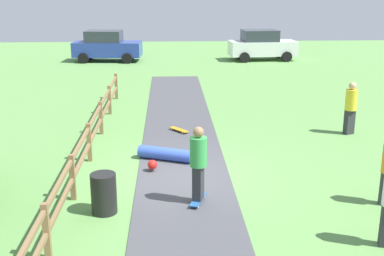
% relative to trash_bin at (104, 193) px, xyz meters
% --- Properties ---
extents(ground_plane, '(60.00, 60.00, 0.00)m').
position_rel_trash_bin_xyz_m(ground_plane, '(1.80, 2.01, -0.45)').
color(ground_plane, '#60934C').
extents(asphalt_path, '(2.40, 28.00, 0.02)m').
position_rel_trash_bin_xyz_m(asphalt_path, '(1.80, 2.01, -0.44)').
color(asphalt_path, '#47474C').
rests_on(asphalt_path, ground_plane).
extents(wooden_fence, '(0.12, 18.12, 1.10)m').
position_rel_trash_bin_xyz_m(wooden_fence, '(-0.80, 2.01, 0.22)').
color(wooden_fence, olive).
rests_on(wooden_fence, ground_plane).
extents(trash_bin, '(0.56, 0.56, 0.90)m').
position_rel_trash_bin_xyz_m(trash_bin, '(0.00, 0.00, 0.00)').
color(trash_bin, black).
rests_on(trash_bin, ground_plane).
extents(skater_riding, '(0.48, 0.82, 1.80)m').
position_rel_trash_bin_xyz_m(skater_riding, '(2.08, 0.37, 0.57)').
color(skater_riding, '#265999').
rests_on(skater_riding, asphalt_path).
extents(skater_fallen, '(1.59, 1.43, 0.36)m').
position_rel_trash_bin_xyz_m(skater_fallen, '(1.30, 3.15, -0.25)').
color(skater_fallen, blue).
rests_on(skater_fallen, asphalt_path).
extents(skateboard_loose, '(0.65, 0.75, 0.08)m').
position_rel_trash_bin_xyz_m(skateboard_loose, '(1.77, 5.95, -0.36)').
color(skateboard_loose, '#BF8C19').
rests_on(skateboard_loose, asphalt_path).
extents(bystander_yellow, '(0.50, 0.50, 1.75)m').
position_rel_trash_bin_xyz_m(bystander_yellow, '(7.40, 5.49, 0.51)').
color(bystander_yellow, '#2D2D33').
rests_on(bystander_yellow, ground_plane).
extents(parked_car_white, '(4.31, 2.23, 1.92)m').
position_rel_trash_bin_xyz_m(parked_car_white, '(7.42, 21.52, 0.51)').
color(parked_car_white, silver).
rests_on(parked_car_white, ground_plane).
extents(parked_car_blue, '(4.32, 2.26, 1.92)m').
position_rel_trash_bin_xyz_m(parked_car_blue, '(-2.40, 21.53, 0.51)').
color(parked_car_blue, '#283D99').
rests_on(parked_car_blue, ground_plane).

